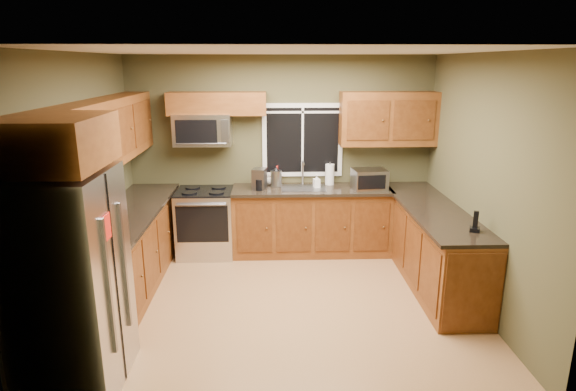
{
  "coord_description": "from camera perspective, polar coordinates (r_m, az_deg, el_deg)",
  "views": [
    {
      "loc": [
        -0.12,
        -4.86,
        2.59
      ],
      "look_at": [
        0.05,
        0.35,
        1.15
      ],
      "focal_mm": 30.0,
      "sensor_mm": 36.0,
      "label": 1
    }
  ],
  "objects": [
    {
      "name": "ceiling",
      "position": [
        4.86,
        -0.47,
        16.73
      ],
      "size": [
        4.2,
        4.2,
        0.0
      ],
      "primitive_type": "plane",
      "rotation": [
        3.14,
        0.0,
        0.0
      ],
      "color": "white",
      "rests_on": "back_wall"
    },
    {
      "name": "countertop_left",
      "position": [
        5.83,
        -18.28,
        -2.01
      ],
      "size": [
        0.65,
        2.65,
        0.04
      ],
      "primitive_type": "cube",
      "color": "black",
      "rests_on": "base_cabinets_left"
    },
    {
      "name": "base_cabinets_peninsula",
      "position": [
        6.12,
        16.62,
        -5.7
      ],
      "size": [
        0.6,
        2.52,
        0.9
      ],
      "color": "brown",
      "rests_on": "ground"
    },
    {
      "name": "countertop_peninsula",
      "position": [
        5.97,
        16.72,
        -1.47
      ],
      "size": [
        0.65,
        2.5,
        0.04
      ],
      "primitive_type": "cube",
      "color": "black",
      "rests_on": "base_cabinets_peninsula"
    },
    {
      "name": "toaster_oven",
      "position": [
        6.56,
        9.62,
        1.9
      ],
      "size": [
        0.48,
        0.39,
        0.28
      ],
      "color": "#B7B7BC",
      "rests_on": "countertop_back"
    },
    {
      "name": "cordless_phone",
      "position": [
        5.22,
        21.29,
        -3.32
      ],
      "size": [
        0.13,
        0.13,
        0.22
      ],
      "color": "black",
      "rests_on": "countertop_peninsula"
    },
    {
      "name": "upper_cabinets_left",
      "position": [
        5.68,
        -20.64,
        7.08
      ],
      "size": [
        0.33,
        2.65,
        0.72
      ],
      "primitive_type": "cube",
      "color": "brown",
      "rests_on": "left_wall"
    },
    {
      "name": "refrigerator",
      "position": [
        4.26,
        -24.35,
        -9.4
      ],
      "size": [
        0.74,
        0.9,
        1.8
      ],
      "color": "#B7B7BC",
      "rests_on": "ground"
    },
    {
      "name": "floor",
      "position": [
        5.51,
        -0.41,
        -12.6
      ],
      "size": [
        4.2,
        4.2,
        0.0
      ],
      "primitive_type": "plane",
      "color": "#9C6F44",
      "rests_on": "ground"
    },
    {
      "name": "upper_cabinets_back_right",
      "position": [
        6.72,
        11.78,
        8.89
      ],
      "size": [
        1.3,
        0.33,
        0.72
      ],
      "primitive_type": "cube",
      "color": "brown",
      "rests_on": "back_wall"
    },
    {
      "name": "soap_bottle_b",
      "position": [
        6.58,
        3.42,
        1.71
      ],
      "size": [
        0.1,
        0.1,
        0.18
      ],
      "primitive_type": "imported",
      "rotation": [
        0.0,
        0.0,
        0.22
      ],
      "color": "white",
      "rests_on": "countertop_back"
    },
    {
      "name": "base_cabinets_left",
      "position": [
        5.99,
        -18.14,
        -6.3
      ],
      "size": [
        0.6,
        2.65,
        0.9
      ],
      "primitive_type": "cube",
      "color": "brown",
      "rests_on": "ground"
    },
    {
      "name": "countertop_back",
      "position": [
        6.57,
        2.86,
        0.71
      ],
      "size": [
        2.17,
        0.65,
        0.04
      ],
      "primitive_type": "cube",
      "color": "black",
      "rests_on": "base_cabinets_back"
    },
    {
      "name": "range",
      "position": [
        6.74,
        -9.72,
        -3.13
      ],
      "size": [
        0.76,
        0.69,
        0.94
      ],
      "color": "#B7B7BC",
      "rests_on": "ground"
    },
    {
      "name": "upper_cabinets_back_left",
      "position": [
        6.56,
        -8.41,
        10.73
      ],
      "size": [
        1.3,
        0.33,
        0.3
      ],
      "primitive_type": "cube",
      "color": "brown",
      "rests_on": "back_wall"
    },
    {
      "name": "front_wall",
      "position": [
        3.31,
        0.37,
        -6.61
      ],
      "size": [
        4.2,
        0.0,
        4.2
      ],
      "primitive_type": "plane",
      "rotation": [
        -1.57,
        0.0,
        0.0
      ],
      "color": "#474428",
      "rests_on": "ground"
    },
    {
      "name": "kettle",
      "position": [
        6.62,
        -1.4,
        2.14
      ],
      "size": [
        0.17,
        0.17,
        0.28
      ],
      "color": "#B7B7BC",
      "rests_on": "countertop_back"
    },
    {
      "name": "window",
      "position": [
        6.74,
        1.73,
        6.58
      ],
      "size": [
        1.12,
        0.03,
        1.02
      ],
      "color": "white",
      "rests_on": "back_wall"
    },
    {
      "name": "right_wall",
      "position": [
        5.49,
        22.06,
        1.23
      ],
      "size": [
        0.0,
        3.6,
        3.6
      ],
      "primitive_type": "plane",
      "rotation": [
        1.57,
        0.0,
        -1.57
      ],
      "color": "#474428",
      "rests_on": "ground"
    },
    {
      "name": "coffee_maker",
      "position": [
        6.49,
        -3.4,
        1.89
      ],
      "size": [
        0.21,
        0.26,
        0.28
      ],
      "color": "slate",
      "rests_on": "countertop_back"
    },
    {
      "name": "paper_towel_roll",
      "position": [
        6.76,
        4.96,
        2.51
      ],
      "size": [
        0.14,
        0.14,
        0.32
      ],
      "color": "white",
      "rests_on": "countertop_back"
    },
    {
      "name": "base_cabinets_back",
      "position": [
        6.73,
        2.79,
        -3.11
      ],
      "size": [
        2.17,
        0.6,
        0.9
      ],
      "primitive_type": "cube",
      "color": "brown",
      "rests_on": "ground"
    },
    {
      "name": "upper_cabinet_over_fridge",
      "position": [
        3.95,
        -26.18,
        5.71
      ],
      "size": [
        0.72,
        0.9,
        0.38
      ],
      "primitive_type": "cube",
      "color": "brown",
      "rests_on": "left_wall"
    },
    {
      "name": "soap_bottle_c",
      "position": [
        6.75,
        -2.27,
        1.93
      ],
      "size": [
        0.15,
        0.15,
        0.15
      ],
      "primitive_type": "imported",
      "rotation": [
        0.0,
        0.0,
        -0.33
      ],
      "color": "white",
      "rests_on": "countertop_back"
    },
    {
      "name": "back_wall",
      "position": [
        6.78,
        -0.83,
        4.9
      ],
      "size": [
        4.2,
        0.0,
        4.2
      ],
      "primitive_type": "plane",
      "rotation": [
        1.57,
        0.0,
        0.0
      ],
      "color": "#474428",
      "rests_on": "ground"
    },
    {
      "name": "sink",
      "position": [
        6.58,
        1.85,
        1.01
      ],
      "size": [
        0.6,
        0.42,
        0.36
      ],
      "color": "slate",
      "rests_on": "countertop_back"
    },
    {
      "name": "soap_bottle_a",
      "position": [
        6.71,
        -1.29,
        2.39
      ],
      "size": [
        0.12,
        0.12,
        0.27
      ],
      "primitive_type": "imported",
      "rotation": [
        0.0,
        0.0,
        -0.17
      ],
      "color": "red",
      "rests_on": "countertop_back"
    },
    {
      "name": "left_wall",
      "position": [
        5.39,
        -23.35,
        0.86
      ],
      "size": [
        0.0,
        3.6,
        3.6
      ],
      "primitive_type": "plane",
      "rotation": [
        1.57,
        0.0,
        1.57
      ],
      "color": "#474428",
      "rests_on": "ground"
    },
    {
      "name": "microwave",
      "position": [
        6.59,
        -10.06,
        7.7
      ],
      "size": [
        0.76,
        0.41,
        0.42
      ],
      "color": "#B7B7BC",
      "rests_on": "back_wall"
    }
  ]
}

